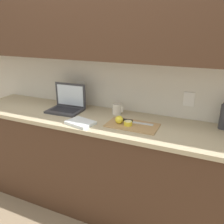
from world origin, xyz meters
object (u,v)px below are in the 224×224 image
knife (130,121)px  lemon_half_cut (128,123)px  measuring_cup (117,109)px  lemon_whole_beside (119,120)px  laptop (67,104)px  cutting_board (132,125)px

knife → lemon_half_cut: lemon_half_cut is taller
lemon_half_cut → measuring_cup: 0.29m
knife → lemon_whole_beside: (-0.07, -0.07, 0.02)m
knife → lemon_half_cut: (0.01, -0.07, 0.01)m
lemon_whole_beside → lemon_half_cut: bearing=-3.7°
laptop → lemon_half_cut: laptop is taller
laptop → knife: 0.66m
knife → lemon_half_cut: 0.07m
laptop → knife: size_ratio=1.15×
cutting_board → measuring_cup: size_ratio=4.01×
lemon_half_cut → lemon_whole_beside: size_ratio=1.01×
laptop → measuring_cup: size_ratio=3.15×
cutting_board → laptop: bearing=171.4°
laptop → cutting_board: 0.70m
laptop → measuring_cup: 0.48m
cutting_board → measuring_cup: measuring_cup is taller
cutting_board → lemon_whole_beside: lemon_whole_beside is taller
knife → measuring_cup: (-0.19, 0.15, 0.03)m
cutting_board → knife: 0.06m
cutting_board → knife: (-0.04, 0.05, 0.01)m
laptop → lemon_whole_beside: 0.60m
lemon_half_cut → laptop: bearing=169.2°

